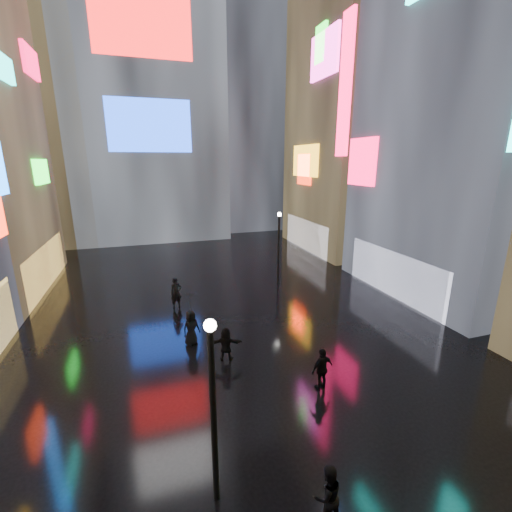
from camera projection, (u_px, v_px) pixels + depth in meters
name	position (u px, v px, depth m)	size (l,w,h in m)	color
ground	(218.00, 299.00, 22.26)	(140.00, 140.00, 0.00)	black
building_right_mid	(487.00, 50.00, 20.22)	(10.28, 13.70, 30.00)	black
building_right_far	(358.00, 103.00, 32.40)	(10.28, 12.00, 28.00)	black
tower_main	(141.00, 45.00, 37.72)	(16.00, 14.20, 42.00)	black
tower_flank_right	(242.00, 94.00, 44.20)	(12.00, 12.00, 34.00)	black
tower_flank_left	(35.00, 117.00, 34.81)	(10.00, 10.00, 26.00)	black
lamp_near	(213.00, 404.00, 8.31)	(0.30, 0.30, 5.20)	black
lamp_far	(279.00, 244.00, 24.36)	(0.30, 0.30, 5.20)	black
pedestrian_1	(327.00, 495.00, 8.32)	(0.78, 0.61, 1.60)	black
pedestrian_3	(322.00, 369.00, 13.26)	(1.02, 0.42, 1.74)	black
pedestrian_4	(191.00, 328.00, 16.49)	(0.85, 0.55, 1.74)	black
pedestrian_5	(226.00, 344.00, 15.21)	(1.44, 0.46, 1.55)	black
pedestrian_6	(176.00, 293.00, 20.65)	(0.69, 0.45, 1.89)	black
umbrella_2	(190.00, 302.00, 16.13)	(1.05, 1.07, 0.97)	black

